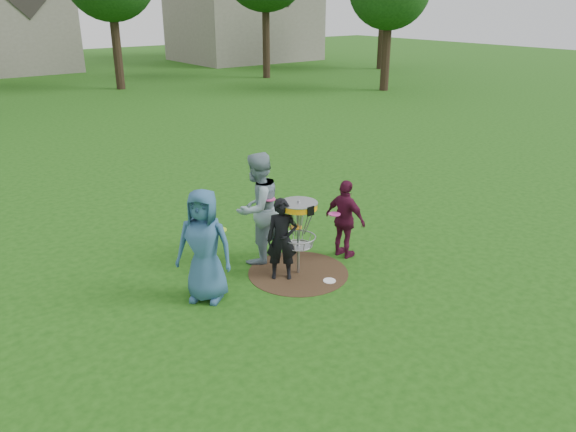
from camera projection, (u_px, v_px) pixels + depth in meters
ground at (298, 273)px, 10.06m from camera, size 100.00×100.00×0.00m
dirt_patch at (298, 272)px, 10.06m from camera, size 1.80×1.80×0.01m
player_blue at (204, 246)px, 8.88m from camera, size 1.05×1.08×1.88m
player_black at (282, 239)px, 9.63m from camera, size 0.64×0.60×1.46m
player_grey at (258, 208)px, 10.19m from camera, size 1.18×1.02×2.07m
player_maroon at (345, 219)px, 10.45m from camera, size 0.50×0.93×1.51m
disc_on_grass at (329, 281)px, 9.75m from camera, size 0.22×0.22×0.02m
disc_golf_basket at (299, 220)px, 9.69m from camera, size 0.66×0.67×1.38m
held_discs at (282, 217)px, 9.70m from camera, size 2.54×0.83×0.39m
house_row at (34, 6)px, 35.71m from camera, size 44.50×10.65×11.62m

